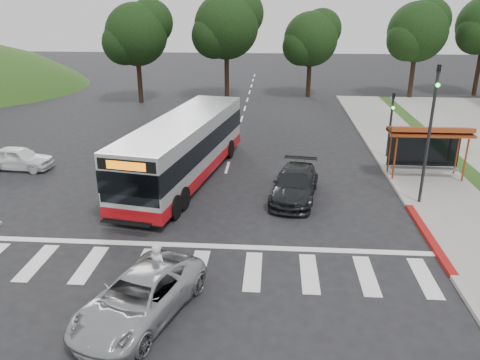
# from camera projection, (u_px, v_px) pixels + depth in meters

# --- Properties ---
(ground) EXTENTS (140.00, 140.00, 0.00)m
(ground) POSITION_uv_depth(u_px,v_px,m) (215.00, 211.00, 21.49)
(ground) COLOR black
(ground) RESTS_ON ground
(sidewalk_east) EXTENTS (4.00, 40.00, 0.12)m
(sidewalk_east) POSITION_uv_depth(u_px,v_px,m) (412.00, 160.00, 28.18)
(sidewalk_east) COLOR gray
(sidewalk_east) RESTS_ON ground
(curb_east) EXTENTS (0.30, 40.00, 0.15)m
(curb_east) POSITION_uv_depth(u_px,v_px,m) (378.00, 159.00, 28.31)
(curb_east) COLOR #9E9991
(curb_east) RESTS_ON ground
(curb_east_red) EXTENTS (0.32, 6.00, 0.15)m
(curb_east_red) POSITION_uv_depth(u_px,v_px,m) (428.00, 236.00, 18.99)
(curb_east_red) COLOR maroon
(curb_east_red) RESTS_ON ground
(crosswalk_ladder) EXTENTS (18.00, 2.60, 0.01)m
(crosswalk_ladder) POSITION_uv_depth(u_px,v_px,m) (198.00, 269.00, 16.83)
(crosswalk_ladder) COLOR silver
(crosswalk_ladder) RESTS_ON ground
(bus_shelter) EXTENTS (4.20, 1.60, 2.86)m
(bus_shelter) POSITION_uv_depth(u_px,v_px,m) (429.00, 136.00, 24.67)
(bus_shelter) COLOR #953C18
(bus_shelter) RESTS_ON sidewalk_east
(traffic_signal_ne_tall) EXTENTS (0.18, 0.37, 6.50)m
(traffic_signal_ne_tall) POSITION_uv_depth(u_px,v_px,m) (431.00, 124.00, 20.84)
(traffic_signal_ne_tall) COLOR black
(traffic_signal_ne_tall) RESTS_ON ground
(traffic_signal_ne_short) EXTENTS (0.18, 0.37, 4.00)m
(traffic_signal_ne_short) POSITION_uv_depth(u_px,v_px,m) (391.00, 118.00, 27.86)
(traffic_signal_ne_short) COLOR black
(traffic_signal_ne_short) RESTS_ON ground
(tree_ne_a) EXTENTS (6.16, 5.74, 9.30)m
(tree_ne_a) POSITION_uv_depth(u_px,v_px,m) (418.00, 31.00, 44.25)
(tree_ne_a) COLOR black
(tree_ne_a) RESTS_ON parking_lot
(tree_north_a) EXTENTS (6.60, 6.15, 10.17)m
(tree_north_a) POSITION_uv_depth(u_px,v_px,m) (227.00, 25.00, 43.42)
(tree_north_a) COLOR black
(tree_north_a) RESTS_ON ground
(tree_north_b) EXTENTS (5.72, 5.33, 8.43)m
(tree_north_b) POSITION_uv_depth(u_px,v_px,m) (311.00, 38.00, 45.18)
(tree_north_b) COLOR black
(tree_north_b) RESTS_ON ground
(tree_north_c) EXTENTS (6.16, 5.74, 9.30)m
(tree_north_c) POSITION_uv_depth(u_px,v_px,m) (137.00, 33.00, 42.32)
(tree_north_c) COLOR black
(tree_north_c) RESTS_ON ground
(transit_bus) EXTENTS (5.00, 13.07, 3.30)m
(transit_bus) POSITION_uv_depth(u_px,v_px,m) (185.00, 149.00, 24.83)
(transit_bus) COLOR #B4B6B9
(transit_bus) RESTS_ON ground
(pedestrian) EXTENTS (0.78, 0.68, 1.79)m
(pedestrian) POSITION_uv_depth(u_px,v_px,m) (158.00, 269.00, 15.18)
(pedestrian) COLOR silver
(pedestrian) RESTS_ON ground
(dark_sedan) EXTENTS (2.77, 5.19, 1.43)m
(dark_sedan) POSITION_uv_depth(u_px,v_px,m) (295.00, 184.00, 22.65)
(dark_sedan) COLOR black
(dark_sedan) RESTS_ON ground
(silver_suv_south) EXTENTS (3.79, 5.46, 1.38)m
(silver_suv_south) POSITION_uv_depth(u_px,v_px,m) (140.00, 297.00, 14.06)
(silver_suv_south) COLOR #A2A4A7
(silver_suv_south) RESTS_ON ground
(west_car_white) EXTENTS (3.99, 1.85, 1.32)m
(west_car_white) POSITION_uv_depth(u_px,v_px,m) (19.00, 158.00, 26.62)
(west_car_white) COLOR white
(west_car_white) RESTS_ON ground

